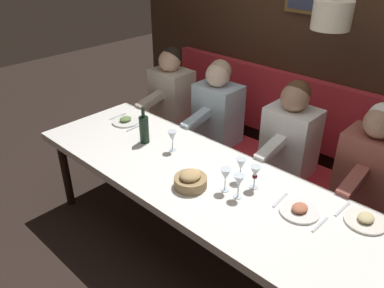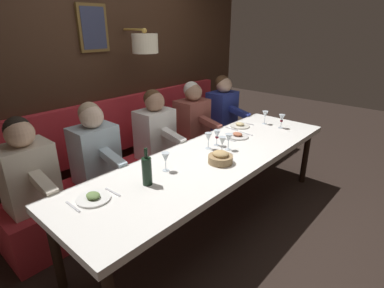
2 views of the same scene
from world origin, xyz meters
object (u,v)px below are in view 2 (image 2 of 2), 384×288
wine_glass_3 (265,115)px  wine_glass_5 (217,135)px  diner_far (95,146)px  bread_bowl (220,158)px  diner_nearest (223,106)px  wine_bottle (147,171)px  wine_glass_1 (222,141)px  wine_glass_2 (282,119)px  wine_glass_4 (229,139)px  diner_middle (155,127)px  diner_farthest (27,168)px  wine_glass_6 (166,158)px  wine_glass_0 (208,137)px  diner_near (193,115)px  dining_table (214,161)px

wine_glass_3 → wine_glass_5: same height
diner_far → bread_bowl: bearing=-148.4°
diner_nearest → wine_bottle: 2.27m
wine_glass_3 → wine_glass_5: (0.01, 0.96, -0.00)m
diner_far → wine_glass_1: diner_far is taller
wine_glass_3 → wine_glass_2: bearing=177.4°
diner_far → wine_glass_4: size_ratio=4.82×
diner_middle → wine_glass_4: bearing=-170.1°
diner_farthest → bread_bowl: size_ratio=3.60×
wine_glass_4 → diner_far: bearing=45.8°
wine_glass_3 → wine_glass_4: (-0.14, 0.98, 0.00)m
wine_glass_4 → wine_bottle: 0.98m
wine_glass_4 → wine_bottle: (0.07, 0.98, -0.00)m
wine_glass_1 → wine_glass_5: bearing=-38.0°
diner_far → wine_glass_6: 0.80m
wine_glass_0 → wine_glass_5: (-0.01, -0.12, -0.00)m
bread_bowl → diner_far: bearing=31.6°
diner_nearest → diner_farthest: size_ratio=1.00×
wine_glass_0 → diner_middle: bearing=3.8°
wine_glass_3 → wine_glass_5: size_ratio=1.00×
bread_bowl → wine_glass_4: bearing=-67.3°
wine_glass_3 → wine_glass_4: bearing=98.3°
wine_glass_2 → diner_nearest: bearing=-9.3°
diner_middle → wine_glass_1: (-0.90, -0.05, 0.04)m
wine_glass_2 → wine_glass_4: bearing=85.2°
diner_nearest → wine_glass_3: bearing=168.8°
diner_near → diner_farthest: 2.02m
diner_farthest → wine_bottle: size_ratio=2.64×
wine_glass_0 → wine_glass_6: 0.62m
diner_far → wine_glass_6: diner_far is taller
diner_farthest → wine_glass_6: (-0.77, -0.81, 0.04)m
dining_table → wine_glass_0: size_ratio=18.69×
diner_near → bread_bowl: (-1.02, 0.78, -0.03)m
wine_glass_6 → wine_glass_3: bearing=-89.5°
wine_glass_5 → wine_glass_2: bearing=-103.9°
diner_middle → wine_bottle: bearing=135.2°
dining_table → bread_bowl: bearing=146.6°
wine_bottle → wine_glass_4: bearing=-93.8°
diner_nearest → diner_near: 0.65m
wine_glass_5 → wine_glass_1: bearing=142.0°
diner_near → wine_glass_3: diner_near is taller
diner_nearest → bread_bowl: 1.76m
diner_nearest → diner_middle: (0.00, 1.29, 0.00)m
wine_glass_4 → wine_glass_5: bearing=-5.9°
wine_glass_0 → wine_glass_3: (-0.02, -1.09, 0.00)m
wine_glass_4 → wine_bottle: bearing=86.2°
diner_farthest → wine_glass_0: 1.61m
diner_near → wine_glass_0: diner_near is taller
dining_table → wine_glass_6: wine_glass_6 is taller
dining_table → bread_bowl: size_ratio=13.93×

